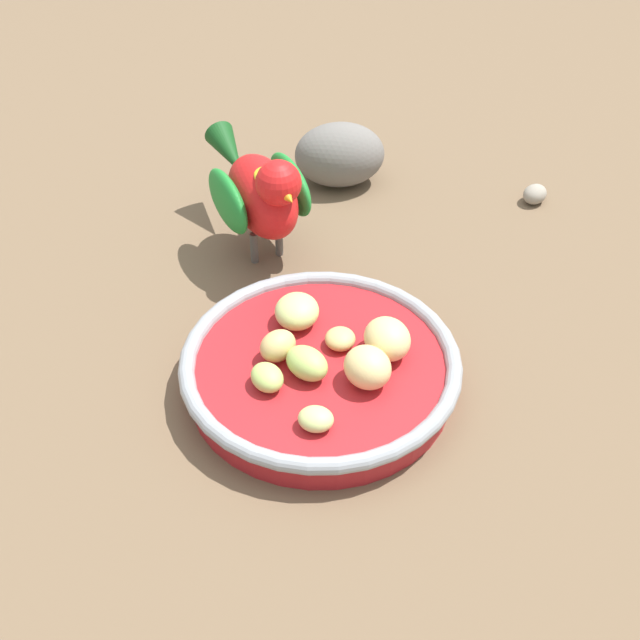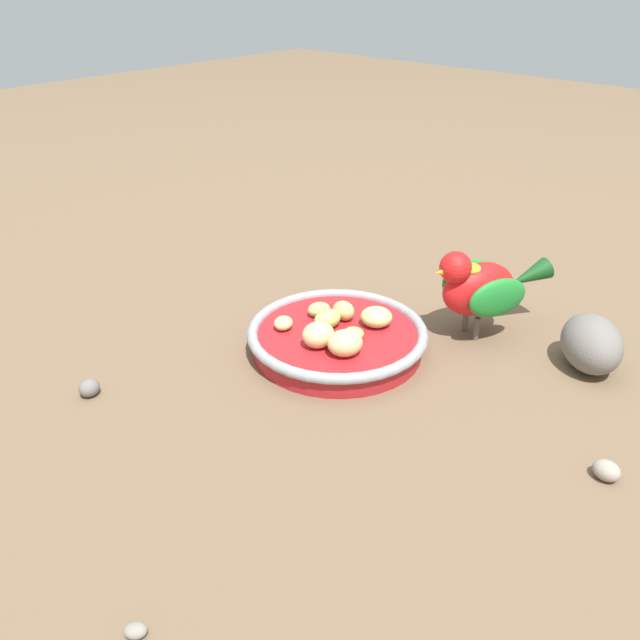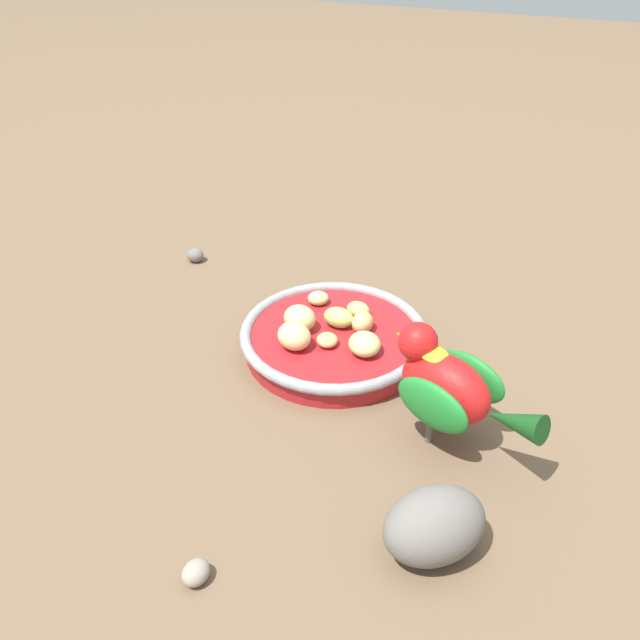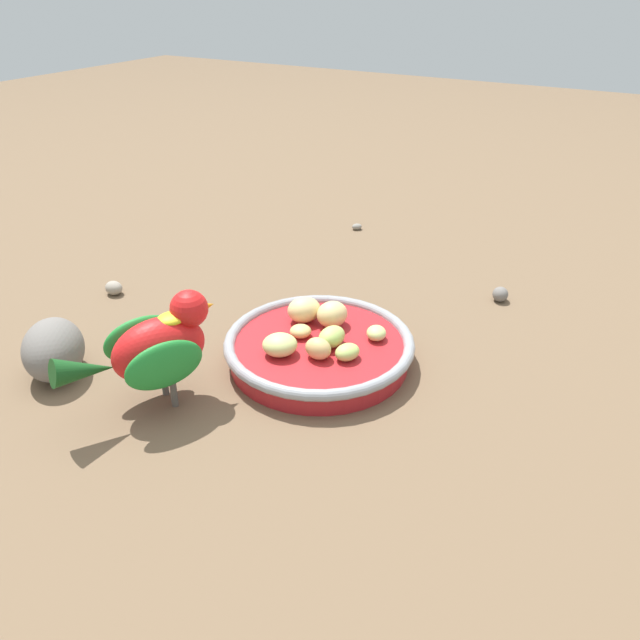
# 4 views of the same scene
# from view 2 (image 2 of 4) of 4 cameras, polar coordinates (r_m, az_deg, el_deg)

# --- Properties ---
(ground_plane) EXTENTS (4.00, 4.00, 0.00)m
(ground_plane) POSITION_cam_2_polar(r_m,az_deg,el_deg) (0.80, 2.77, -3.19)
(ground_plane) COLOR brown
(feeding_bowl) EXTENTS (0.21, 0.21, 0.03)m
(feeding_bowl) POSITION_cam_2_polar(r_m,az_deg,el_deg) (0.80, 1.39, -1.56)
(feeding_bowl) COLOR #AD1E23
(feeding_bowl) RESTS_ON ground_plane
(apple_piece_0) EXTENTS (0.03, 0.03, 0.02)m
(apple_piece_0) POSITION_cam_2_polar(r_m,az_deg,el_deg) (0.80, -3.10, -0.26)
(apple_piece_0) COLOR #C6D17A
(apple_piece_0) RESTS_ON feeding_bowl
(apple_piece_1) EXTENTS (0.04, 0.03, 0.02)m
(apple_piece_1) POSITION_cam_2_polar(r_m,az_deg,el_deg) (0.80, 0.50, 0.02)
(apple_piece_1) COLOR #B2CC66
(apple_piece_1) RESTS_ON feeding_bowl
(apple_piece_2) EXTENTS (0.03, 0.03, 0.01)m
(apple_piece_2) POSITION_cam_2_polar(r_m,az_deg,el_deg) (0.78, 2.71, -1.09)
(apple_piece_2) COLOR tan
(apple_piece_2) RESTS_ON feeding_bowl
(apple_piece_3) EXTENTS (0.05, 0.05, 0.02)m
(apple_piece_3) POSITION_cam_2_polar(r_m,az_deg,el_deg) (0.81, 4.64, 0.31)
(apple_piece_3) COLOR #C6D17A
(apple_piece_3) RESTS_ON feeding_bowl
(apple_piece_4) EXTENTS (0.05, 0.04, 0.03)m
(apple_piece_4) POSITION_cam_2_polar(r_m,az_deg,el_deg) (0.76, -0.14, -1.25)
(apple_piece_4) COLOR #E5C67F
(apple_piece_4) RESTS_ON feeding_bowl
(apple_piece_5) EXTENTS (0.03, 0.03, 0.02)m
(apple_piece_5) POSITION_cam_2_polar(r_m,az_deg,el_deg) (0.82, 1.99, 0.79)
(apple_piece_5) COLOR tan
(apple_piece_5) RESTS_ON feeding_bowl
(apple_piece_6) EXTENTS (0.03, 0.03, 0.02)m
(apple_piece_6) POSITION_cam_2_polar(r_m,az_deg,el_deg) (0.83, -0.09, 0.89)
(apple_piece_6) COLOR #B2CC66
(apple_piece_6) RESTS_ON feeding_bowl
(apple_piece_7) EXTENTS (0.05, 0.05, 0.03)m
(apple_piece_7) POSITION_cam_2_polar(r_m,az_deg,el_deg) (0.75, 2.12, -1.94)
(apple_piece_7) COLOR #E5C67F
(apple_piece_7) RESTS_ON feeding_bowl
(parrot) EXTENTS (0.16, 0.10, 0.12)m
(parrot) POSITION_cam_2_polar(r_m,az_deg,el_deg) (0.83, 13.35, 2.84)
(parrot) COLOR #59544C
(parrot) RESTS_ON ground_plane
(rock_large) EXTENTS (0.11, 0.11, 0.06)m
(rock_large) POSITION_cam_2_polar(r_m,az_deg,el_deg) (0.82, 21.85, -1.86)
(rock_large) COLOR slate
(rock_large) RESTS_ON ground_plane
(pebble_0) EXTENTS (0.03, 0.03, 0.02)m
(pebble_0) POSITION_cam_2_polar(r_m,az_deg,el_deg) (0.77, -18.82, -5.41)
(pebble_0) COLOR slate
(pebble_0) RESTS_ON ground_plane
(pebble_1) EXTENTS (0.02, 0.03, 0.02)m
(pebble_1) POSITION_cam_2_polar(r_m,az_deg,el_deg) (0.67, 22.94, -11.56)
(pebble_1) COLOR gray
(pebble_1) RESTS_ON ground_plane
(pebble_2) EXTENTS (0.02, 0.02, 0.01)m
(pebble_2) POSITION_cam_2_polar(r_m,az_deg,el_deg) (0.53, -15.24, -23.87)
(pebble_2) COLOR gray
(pebble_2) RESTS_ON ground_plane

